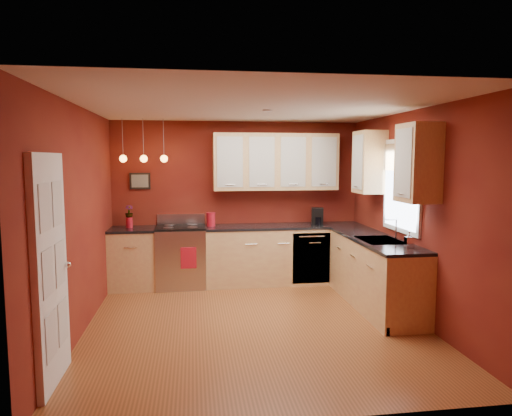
{
  "coord_description": "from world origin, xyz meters",
  "views": [
    {
      "loc": [
        -0.73,
        -5.31,
        2.0
      ],
      "look_at": [
        0.15,
        1.0,
        1.31
      ],
      "focal_mm": 32.0,
      "sensor_mm": 36.0,
      "label": 1
    }
  ],
  "objects": [
    {
      "name": "door_left_wall",
      "position": [
        -1.97,
        -1.2,
        1.03
      ],
      "size": [
        0.12,
        0.82,
        2.05
      ],
      "color": "white",
      "rests_on": "floor"
    },
    {
      "name": "counter_back_left",
      "position": [
        -1.65,
        1.8,
        0.92
      ],
      "size": [
        0.7,
        0.62,
        0.04
      ],
      "primitive_type": "cube",
      "color": "black",
      "rests_on": "base_cabinets_back_left"
    },
    {
      "name": "sink",
      "position": [
        1.7,
        0.3,
        0.92
      ],
      "size": [
        0.5,
        0.7,
        0.33
      ],
      "color": "gray",
      "rests_on": "counter_right"
    },
    {
      "name": "base_cabinets_right",
      "position": [
        1.7,
        0.45,
        0.45
      ],
      "size": [
        0.6,
        2.1,
        0.9
      ],
      "primitive_type": "cube",
      "color": "#DDBE76",
      "rests_on": "floor"
    },
    {
      "name": "wall_front",
      "position": [
        0.0,
        -2.1,
        1.3
      ],
      "size": [
        4.0,
        0.02,
        2.6
      ],
      "primitive_type": "cube",
      "color": "maroon",
      "rests_on": "floor"
    },
    {
      "name": "counter_right",
      "position": [
        1.7,
        0.45,
        0.92
      ],
      "size": [
        0.62,
        2.1,
        0.04
      ],
      "primitive_type": "cube",
      "color": "black",
      "rests_on": "base_cabinets_right"
    },
    {
      "name": "wall_picture",
      "position": [
        -1.55,
        2.08,
        1.65
      ],
      "size": [
        0.32,
        0.03,
        0.26
      ],
      "primitive_type": "cube",
      "color": "black",
      "rests_on": "wall_back"
    },
    {
      "name": "upper_cabinets_right",
      "position": [
        1.82,
        0.32,
        1.95
      ],
      "size": [
        0.35,
        1.95,
        0.9
      ],
      "primitive_type": "cube",
      "color": "#DDBE76",
      "rests_on": "wall_right"
    },
    {
      "name": "coffee_maker",
      "position": [
        1.27,
        1.82,
        1.06
      ],
      "size": [
        0.21,
        0.21,
        0.27
      ],
      "rotation": [
        0.0,
        0.0,
        -0.21
      ],
      "color": "black",
      "rests_on": "counter_back_right"
    },
    {
      "name": "red_canister",
      "position": [
        -0.45,
        1.84,
        1.05
      ],
      "size": [
        0.14,
        0.14,
        0.22
      ],
      "color": "#B11322",
      "rests_on": "counter_back_right"
    },
    {
      "name": "dishwasher_front",
      "position": [
        1.1,
        1.51,
        0.45
      ],
      "size": [
        0.6,
        0.02,
        0.8
      ],
      "primitive_type": "cube",
      "color": "#B6B6BB",
      "rests_on": "base_cabinets_back_right"
    },
    {
      "name": "upper_cabinets_back",
      "position": [
        0.6,
        1.93,
        1.95
      ],
      "size": [
        2.0,
        0.35,
        0.9
      ],
      "primitive_type": "cube",
      "color": "#DDBE76",
      "rests_on": "wall_back"
    },
    {
      "name": "dish_towel",
      "position": [
        -0.8,
        1.47,
        0.52
      ],
      "size": [
        0.23,
        0.02,
        0.32
      ],
      "primitive_type": "cube",
      "color": "#B11322",
      "rests_on": "gas_range"
    },
    {
      "name": "window",
      "position": [
        1.97,
        0.3,
        1.69
      ],
      "size": [
        0.06,
        1.02,
        1.22
      ],
      "color": "white",
      "rests_on": "wall_right"
    },
    {
      "name": "counter_back_right",
      "position": [
        0.73,
        1.8,
        0.92
      ],
      "size": [
        2.54,
        0.62,
        0.04
      ],
      "primitive_type": "cube",
      "color": "black",
      "rests_on": "base_cabinets_back_right"
    },
    {
      "name": "ceiling",
      "position": [
        0.0,
        0.0,
        2.6
      ],
      "size": [
        4.0,
        4.2,
        0.02
      ],
      "primitive_type": "cube",
      "color": "beige",
      "rests_on": "wall_back"
    },
    {
      "name": "floor",
      "position": [
        0.0,
        0.0,
        0.0
      ],
      "size": [
        4.2,
        4.2,
        0.0
      ],
      "primitive_type": "plane",
      "color": "#9B552D",
      "rests_on": "ground"
    },
    {
      "name": "gas_range",
      "position": [
        -0.92,
        1.8,
        0.48
      ],
      "size": [
        0.76,
        0.64,
        1.11
      ],
      "color": "#B6B6BB",
      "rests_on": "floor"
    },
    {
      "name": "base_cabinets_back_left",
      "position": [
        -1.65,
        1.8,
        0.45
      ],
      "size": [
        0.7,
        0.6,
        0.9
      ],
      "primitive_type": "cube",
      "color": "#DDBE76",
      "rests_on": "floor"
    },
    {
      "name": "wall_right",
      "position": [
        2.0,
        0.0,
        1.3
      ],
      "size": [
        0.02,
        4.2,
        2.6
      ],
      "primitive_type": "cube",
      "color": "maroon",
      "rests_on": "floor"
    },
    {
      "name": "soap_pump",
      "position": [
        1.83,
        -0.25,
        1.04
      ],
      "size": [
        0.09,
        0.1,
        0.2
      ],
      "primitive_type": "imported",
      "rotation": [
        0.0,
        0.0,
        -0.05
      ],
      "color": "white",
      "rests_on": "counter_right"
    },
    {
      "name": "pendant_lights",
      "position": [
        -1.45,
        1.75,
        2.01
      ],
      "size": [
        0.71,
        0.11,
        0.66
      ],
      "color": "gray",
      "rests_on": "ceiling"
    },
    {
      "name": "base_cabinets_back_right",
      "position": [
        0.73,
        1.8,
        0.45
      ],
      "size": [
        2.54,
        0.6,
        0.9
      ],
      "primitive_type": "cube",
      "color": "#DDBE76",
      "rests_on": "floor"
    },
    {
      "name": "flowers",
      "position": [
        -1.7,
        1.85,
        1.18
      ],
      "size": [
        0.13,
        0.13,
        0.21
      ],
      "primitive_type": "imported",
      "rotation": [
        0.0,
        0.0,
        0.16
      ],
      "color": "#B11322",
      "rests_on": "red_vase"
    },
    {
      "name": "wall_left",
      "position": [
        -2.0,
        0.0,
        1.3
      ],
      "size": [
        0.02,
        4.2,
        2.6
      ],
      "primitive_type": "cube",
      "color": "maroon",
      "rests_on": "floor"
    },
    {
      "name": "red_vase",
      "position": [
        -1.7,
        1.85,
        1.02
      ],
      "size": [
        0.1,
        0.1,
        0.16
      ],
      "primitive_type": "cylinder",
      "color": "#B11322",
      "rests_on": "counter_back_left"
    },
    {
      "name": "wall_back",
      "position": [
        0.0,
        2.1,
        1.3
      ],
      "size": [
        4.0,
        0.02,
        2.6
      ],
      "primitive_type": "cube",
      "color": "maroon",
      "rests_on": "floor"
    }
  ]
}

